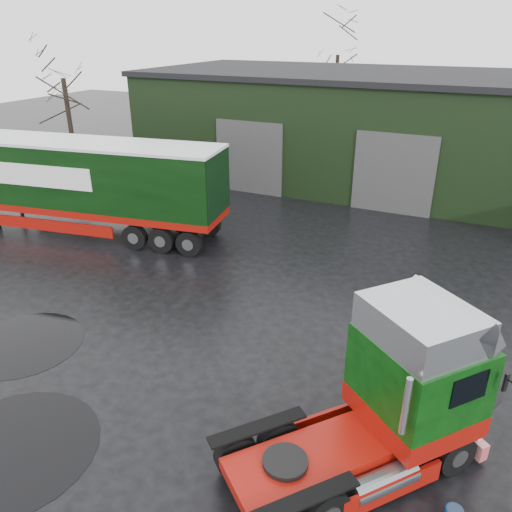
{
  "coord_description": "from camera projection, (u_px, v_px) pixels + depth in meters",
  "views": [
    {
      "loc": [
        6.1,
        -10.87,
        8.69
      ],
      "look_at": [
        -0.33,
        2.83,
        1.7
      ],
      "focal_mm": 35.0,
      "sensor_mm": 36.0,
      "label": 1
    }
  ],
  "objects": [
    {
      "name": "puddle_2",
      "position": [
        23.0,
        343.0,
        15.01
      ],
      "size": [
        3.53,
        3.53,
        0.01
      ],
      "primitive_type": "cylinder",
      "color": "black",
      "rests_on": "ground"
    },
    {
      "name": "tree_back_a",
      "position": [
        336.0,
        80.0,
        39.9
      ],
      "size": [
        4.4,
        4.4,
        9.5
      ],
      "primitive_type": null,
      "color": "black",
      "rests_on": "ground"
    },
    {
      "name": "hero_tractor",
      "position": [
        351.0,
        402.0,
        9.94
      ],
      "size": [
        5.8,
        6.24,
        3.73
      ],
      "primitive_type": null,
      "rotation": [
        0.0,
        0.0,
        -0.7
      ],
      "color": "#08340A",
      "rests_on": "ground"
    },
    {
      "name": "puddle_0",
      "position": [
        10.0,
        450.0,
        11.23
      ],
      "size": [
        3.94,
        3.94,
        0.01
      ],
      "primitive_type": "cylinder",
      "color": "black",
      "rests_on": "ground"
    },
    {
      "name": "puddle_1",
      "position": [
        452.0,
        382.0,
        13.4
      ],
      "size": [
        2.5,
        2.5,
        0.01
      ],
      "primitive_type": "cylinder",
      "color": "black",
      "rests_on": "ground"
    },
    {
      "name": "ground",
      "position": [
        226.0,
        345.0,
        14.93
      ],
      "size": [
        100.0,
        100.0,
        0.0
      ],
      "primitive_type": "plane",
      "color": "black"
    },
    {
      "name": "trailer_left",
      "position": [
        77.0,
        187.0,
        22.34
      ],
      "size": [
        13.96,
        4.9,
        4.25
      ],
      "primitive_type": null,
      "rotation": [
        0.0,
        0.0,
        1.73
      ],
      "color": "silver",
      "rests_on": "ground"
    },
    {
      "name": "warehouse",
      "position": [
        416.0,
        130.0,
        29.27
      ],
      "size": [
        32.4,
        12.4,
        6.3
      ],
      "color": "black",
      "rests_on": "ground"
    },
    {
      "name": "tree_left",
      "position": [
        68.0,
        108.0,
        29.57
      ],
      "size": [
        4.4,
        4.4,
        8.5
      ],
      "primitive_type": null,
      "color": "black",
      "rests_on": "ground"
    }
  ]
}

